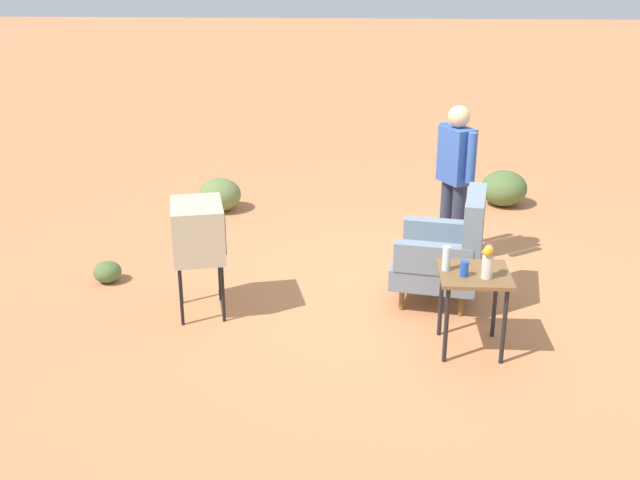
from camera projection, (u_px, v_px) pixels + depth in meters
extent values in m
plane|color=#C17A4C|center=(413.00, 287.00, 7.37)|extent=(60.00, 60.00, 0.00)
cylinder|color=brown|center=(409.00, 275.00, 7.36)|extent=(0.05, 0.05, 0.22)
cylinder|color=brown|center=(402.00, 298.00, 6.87)|extent=(0.05, 0.05, 0.22)
cylinder|color=brown|center=(465.00, 281.00, 7.24)|extent=(0.05, 0.05, 0.22)
cylinder|color=brown|center=(461.00, 304.00, 6.76)|extent=(0.05, 0.05, 0.22)
cube|color=slate|center=(435.00, 269.00, 6.98)|extent=(0.88, 0.88, 0.20)
cube|color=slate|center=(474.00, 229.00, 6.76)|extent=(0.78, 0.29, 0.64)
cube|color=slate|center=(440.00, 233.00, 7.19)|extent=(0.26, 0.70, 0.26)
cube|color=slate|center=(433.00, 258.00, 6.61)|extent=(0.26, 0.70, 0.26)
cylinder|color=black|center=(441.00, 300.00, 6.35)|extent=(0.04, 0.04, 0.65)
cylinder|color=black|center=(446.00, 325.00, 5.93)|extent=(0.04, 0.04, 0.65)
cylinder|color=black|center=(495.00, 301.00, 6.32)|extent=(0.04, 0.04, 0.65)
cylinder|color=black|center=(504.00, 326.00, 5.91)|extent=(0.04, 0.04, 0.65)
cube|color=brown|center=(474.00, 274.00, 6.00)|extent=(0.56, 0.56, 0.03)
cylinder|color=black|center=(223.00, 293.00, 6.60)|extent=(0.03, 0.03, 0.55)
cylinder|color=black|center=(220.00, 273.00, 7.00)|extent=(0.03, 0.03, 0.55)
cylinder|color=black|center=(181.00, 296.00, 6.53)|extent=(0.03, 0.03, 0.55)
cylinder|color=black|center=(180.00, 276.00, 6.94)|extent=(0.03, 0.03, 0.55)
cube|color=#BCB299|center=(198.00, 230.00, 6.58)|extent=(0.69, 0.57, 0.48)
cube|color=#383D3F|center=(224.00, 228.00, 6.62)|extent=(0.41, 0.11, 0.34)
cylinder|color=#2D3347|center=(446.00, 219.00, 7.93)|extent=(0.14, 0.14, 0.86)
cylinder|color=#2D3347|center=(458.00, 225.00, 7.76)|extent=(0.14, 0.14, 0.86)
cube|color=#3356A8|center=(456.00, 155.00, 7.59)|extent=(0.42, 0.37, 0.56)
cylinder|color=#3356A8|center=(443.00, 147.00, 7.78)|extent=(0.09, 0.09, 0.50)
cylinder|color=#3356A8|center=(471.00, 158.00, 7.38)|extent=(0.09, 0.09, 0.50)
sphere|color=#DBAD84|center=(459.00, 117.00, 7.45)|extent=(0.22, 0.22, 0.22)
cylinder|color=blue|center=(464.00, 269.00, 5.92)|extent=(0.07, 0.07, 0.12)
cylinder|color=silver|center=(446.00, 258.00, 6.01)|extent=(0.06, 0.06, 0.20)
cylinder|color=silver|center=(487.00, 267.00, 5.87)|extent=(0.09, 0.09, 0.18)
sphere|color=yellow|center=(489.00, 250.00, 5.82)|extent=(0.07, 0.07, 0.07)
sphere|color=#E04C66|center=(489.00, 248.00, 5.86)|extent=(0.07, 0.07, 0.07)
sphere|color=orange|center=(487.00, 252.00, 5.79)|extent=(0.07, 0.07, 0.07)
ellipsoid|color=#516B38|center=(107.00, 272.00, 7.45)|extent=(0.27, 0.27, 0.21)
ellipsoid|color=#516B38|center=(504.00, 188.00, 9.64)|extent=(0.58, 0.58, 0.45)
ellipsoid|color=olive|center=(220.00, 195.00, 9.45)|extent=(0.53, 0.53, 0.41)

